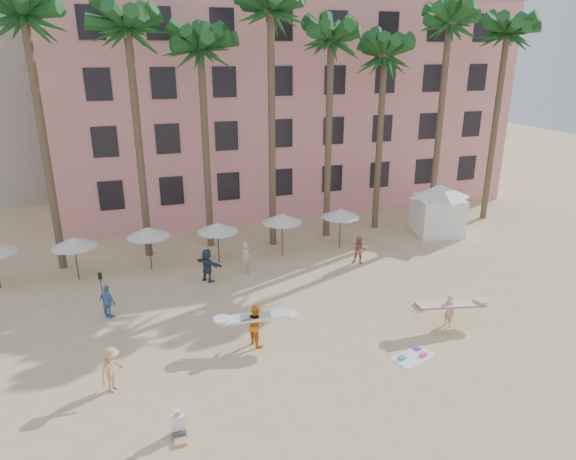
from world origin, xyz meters
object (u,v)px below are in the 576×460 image
(pink_hotel, at_px, (280,103))
(cabana, at_px, (439,205))
(carrier_white, at_px, (256,323))
(carrier_yellow, at_px, (450,308))

(pink_hotel, distance_m, cabana, 16.11)
(carrier_white, bearing_deg, pink_hotel, 70.70)
(carrier_yellow, bearing_deg, cabana, 59.42)
(cabana, relative_size, carrier_white, 1.75)
(pink_hotel, height_order, carrier_white, pink_hotel)
(carrier_yellow, xyz_separation_m, carrier_white, (-8.95, 1.20, 0.07))
(cabana, bearing_deg, pink_hotel, 120.59)
(pink_hotel, relative_size, cabana, 6.59)
(cabana, xyz_separation_m, carrier_yellow, (-6.77, -11.46, -1.14))
(pink_hotel, distance_m, carrier_white, 25.50)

